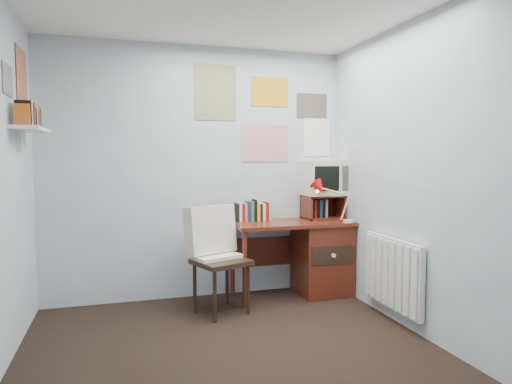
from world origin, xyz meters
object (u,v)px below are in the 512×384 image
desk_chair (221,262)px  crt_tv (323,176)px  radiator (393,273)px  tv_riser (323,207)px  desk (316,255)px  desk_lamp (349,204)px  wall_shelf (31,129)px

desk_chair → crt_tv: (1.19, 0.44, 0.74)m
desk_chair → radiator: bearing=-45.9°
tv_riser → desk: bearing=-137.0°
tv_riser → radiator: (0.17, -1.04, -0.47)m
desk_lamp → tv_riser: (-0.13, 0.33, -0.06)m
desk_lamp → radiator: desk_lamp is taller
crt_tv → radiator: 1.33m
desk_chair → wall_shelf: size_ratio=1.51×
desk_lamp → tv_riser: 0.36m
desk_chair → radiator: size_ratio=1.17×
wall_shelf → tv_riser: bearing=10.3°
crt_tv → tv_riser: bearing=-107.8°
desk_lamp → radiator: (0.04, -0.71, -0.53)m
radiator → wall_shelf: wall_shelf is taller
desk_chair → tv_riser: 1.32m
crt_tv → radiator: (0.16, -1.06, -0.79)m
tv_riser → radiator: 1.15m
desk_chair → desk_lamp: 1.40m
desk_chair → crt_tv: crt_tv is taller
desk_lamp → radiator: size_ratio=0.47×
desk_lamp → wall_shelf: wall_shelf is taller
desk_lamp → desk_chair: bearing=-177.7°
desk → desk_lamp: 0.63m
wall_shelf → desk_lamp: bearing=3.3°
desk_lamp → wall_shelf: (-2.82, -0.16, 0.67)m
radiator → desk_lamp: bearing=93.6°
wall_shelf → desk: bearing=8.4°
desk → crt_tv: 0.82m
crt_tv → radiator: size_ratio=0.52×
crt_tv → wall_shelf: 2.77m
radiator → crt_tv: bearing=98.8°
desk_lamp → wall_shelf: size_ratio=0.61×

